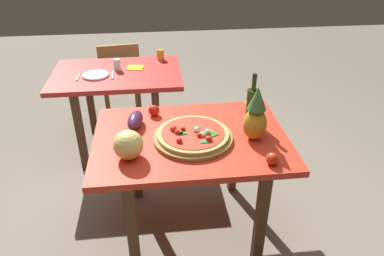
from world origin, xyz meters
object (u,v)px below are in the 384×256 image
at_px(dinner_plate, 96,75).
at_px(napkin_folded, 135,68).
at_px(pineapple_left, 256,116).
at_px(fork_utensil, 79,76).
at_px(melon, 128,145).
at_px(drinking_glass_water, 117,65).
at_px(wine_bottle, 252,105).
at_px(display_table, 191,150).
at_px(background_table, 118,84).
at_px(bell_pepper, 252,106).
at_px(dining_chair, 120,76).
at_px(drinking_glass_juice, 160,55).
at_px(tomato_by_bottle, 154,110).
at_px(pizza, 193,134).
at_px(eggplant, 135,120).
at_px(knife_utensil, 113,75).
at_px(pizza_board, 193,138).
at_px(tomato_near_board, 272,159).

distance_m(dinner_plate, napkin_folded, 0.36).
relative_size(pineapple_left, fork_utensil, 1.87).
bearing_deg(melon, fork_utensil, 110.82).
bearing_deg(drinking_glass_water, wine_bottle, -48.47).
bearing_deg(display_table, pineapple_left, -10.28).
distance_m(drinking_glass_water, dinner_plate, 0.22).
relative_size(display_table, drinking_glass_water, 12.19).
bearing_deg(background_table, fork_utensil, -168.13).
bearing_deg(bell_pepper, fork_utensil, 148.73).
relative_size(dining_chair, dinner_plate, 3.86).
relative_size(wine_bottle, drinking_glass_juice, 3.66).
relative_size(display_table, pineapple_left, 3.49).
xyz_separation_m(background_table, melon, (0.16, -1.28, 0.20)).
bearing_deg(tomato_by_bottle, wine_bottle, -15.45).
height_order(display_table, fork_utensil, fork_utensil).
xyz_separation_m(dining_chair, napkin_folded, (0.19, -0.51, 0.28)).
height_order(pizza, eggplant, eggplant).
relative_size(background_table, napkin_folded, 7.81).
bearing_deg(melon, drinking_glass_water, 96.35).
bearing_deg(dining_chair, fork_utensil, 59.93).
xyz_separation_m(melon, knife_utensil, (-0.18, 1.22, -0.08)).
xyz_separation_m(background_table, drinking_glass_juice, (0.39, 0.28, 0.16)).
distance_m(background_table, napkin_folded, 0.21).
height_order(pizza_board, dinner_plate, pizza_board).
bearing_deg(melon, tomato_near_board, -11.14).
bearing_deg(pizza, display_table, 103.49).
bearing_deg(drinking_glass_juice, bell_pepper, -62.65).
distance_m(dinner_plate, fork_utensil, 0.14).
bearing_deg(pizza, pineapple_left, -4.23).
height_order(pizza, drinking_glass_juice, drinking_glass_juice).
distance_m(melon, knife_utensil, 1.23).
xyz_separation_m(wine_bottle, knife_utensil, (-0.95, 0.92, -0.12)).
relative_size(background_table, wine_bottle, 3.23).
bearing_deg(pizza, melon, -159.03).
xyz_separation_m(dining_chair, drinking_glass_water, (0.03, -0.54, 0.33)).
bearing_deg(tomato_by_bottle, fork_utensil, 129.41).
height_order(dining_chair, drinking_glass_water, drinking_glass_water).
xyz_separation_m(dining_chair, pineapple_left, (0.92, -1.76, 0.43)).
height_order(wine_bottle, melon, wine_bottle).
bearing_deg(napkin_folded, dinner_plate, -155.45).
bearing_deg(pizza_board, drinking_glass_water, 113.63).
xyz_separation_m(drinking_glass_juice, drinking_glass_water, (-0.38, -0.22, 0.00)).
distance_m(pizza, drinking_glass_juice, 1.42).
bearing_deg(eggplant, pineapple_left, -17.62).
xyz_separation_m(drinking_glass_water, dinner_plate, (-0.17, -0.12, -0.04)).
bearing_deg(drinking_glass_juice, pizza_board, -84.34).
distance_m(tomato_near_board, knife_utensil, 1.67).
height_order(bell_pepper, tomato_by_bottle, bell_pepper).
distance_m(dining_chair, fork_utensil, 0.77).
distance_m(background_table, knife_utensil, 0.14).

